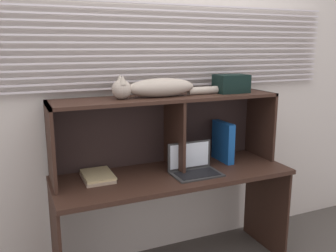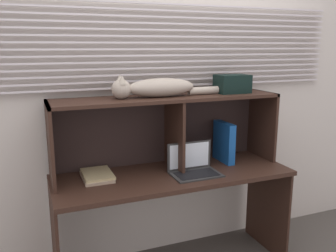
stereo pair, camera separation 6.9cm
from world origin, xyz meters
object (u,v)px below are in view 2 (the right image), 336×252
cat (156,88)px  laptop (194,167)px  storage_box (232,84)px  binder_upright (224,142)px  book_stack (97,175)px

cat → laptop: bearing=-37.0°
laptop → storage_box: (0.37, 0.15, 0.53)m
laptop → binder_upright: bearing=25.9°
cat → binder_upright: bearing=-0.0°
binder_upright → laptop: bearing=-154.1°
cat → binder_upright: 0.67m
cat → laptop: cat is taller
binder_upright → book_stack: bearing=-179.8°
book_stack → cat: bearing=0.4°
binder_upright → book_stack: size_ratio=1.08×
laptop → binder_upright: binder_upright is taller
laptop → book_stack: laptop is taller
laptop → binder_upright: (0.32, 0.15, 0.10)m
cat → book_stack: (-0.41, -0.00, -0.55)m
cat → storage_box: size_ratio=3.25×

